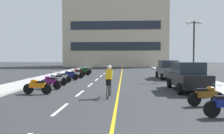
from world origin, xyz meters
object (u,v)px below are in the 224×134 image
Objects in this scene: motorcycle_2 at (206,95)px; motorcycle_11 at (85,70)px; motorcycle_5 at (56,79)px; parked_car_near at (188,76)px; cyclist_rider at (109,81)px; motorcycle_4 at (50,82)px; motorcycle_8 at (75,74)px; motorcycle_7 at (69,75)px; motorcycle_10 at (83,71)px; street_lamp_mid at (194,37)px; motorcycle_6 at (61,77)px; motorcycle_3 at (37,86)px; parked_car_mid at (168,69)px; motorcycle_9 at (77,72)px.

motorcycle_2 is 0.99× the size of motorcycle_11.
motorcycle_5 is at bearing -90.93° from motorcycle_11.
motorcycle_5 is at bearing 167.35° from parked_car_near.
motorcycle_5 is 11.26m from motorcycle_11.
motorcycle_11 is 0.96× the size of cyclist_rider.
parked_car_near reaches higher than motorcycle_2.
motorcycle_8 is at bearing 89.82° from motorcycle_4.
motorcycle_7 is 1.00× the size of motorcycle_11.
cyclist_rider reaches higher than motorcycle_2.
motorcycle_10 is 14.73m from cyclist_rider.
street_lamp_mid is 13.62m from motorcycle_4.
motorcycle_5 is 1.00× the size of motorcycle_7.
motorcycle_5 is 2.02m from motorcycle_6.
motorcycle_3 and motorcycle_10 have the same top height.
street_lamp_mid reaches higher than motorcycle_7.
motorcycle_2 is at bearing -93.45° from parked_car_mid.
motorcycle_6 is 5.77m from motorcycle_9.
motorcycle_3 is 1.00× the size of motorcycle_6.
parked_car_mid is 2.59× the size of motorcycle_4.
motorcycle_6 is at bearing 94.54° from motorcycle_4.
motorcycle_2 is at bearing -64.30° from motorcycle_11.
motorcycle_4 is at bearing 178.10° from parked_car_near.
motorcycle_2 is at bearing -95.53° from parked_car_near.
street_lamp_mid reaches higher than motorcycle_10.
street_lamp_mid is 12.13m from motorcycle_2.
motorcycle_10 is 1.00× the size of motorcycle_11.
motorcycle_3 is 9.57m from motorcycle_8.
parked_car_mid is 2.49× the size of motorcycle_7.
motorcycle_5 is 1.00× the size of motorcycle_6.
motorcycle_5 is 7.78m from motorcycle_9.
motorcycle_8 is (-9.26, -0.26, -0.44)m from parked_car_mid.
street_lamp_mid is 3.16× the size of motorcycle_10.
motorcycle_10 is (-11.26, 4.73, -3.56)m from street_lamp_mid.
motorcycle_10 is at bearing 105.83° from cyclist_rider.
parked_car_near reaches higher than motorcycle_6.
motorcycle_5 is at bearing 133.01° from cyclist_rider.
motorcycle_6 is at bearing -166.61° from street_lamp_mid.
parked_car_mid is at bearing -29.66° from motorcycle_11.
motorcycle_5 is at bearing 95.46° from motorcycle_4.
cyclist_rider is at bearing -46.99° from motorcycle_5.
motorcycle_6 is (-0.26, 5.87, 0.00)m from motorcycle_3.
parked_car_near is 8.04m from parked_car_mid.
motorcycle_2 and motorcycle_5 have the same top height.
motorcycle_9 is 1.78m from motorcycle_10.
parked_car_near is 2.48× the size of motorcycle_11.
cyclist_rider is at bearing -56.20° from motorcycle_6.
motorcycle_6 and motorcycle_11 have the same top height.
motorcycle_9 is at bearing 132.88° from parked_car_near.
motorcycle_5 and motorcycle_11 have the same top height.
cyclist_rider is (4.32, -12.41, 0.41)m from motorcycle_9.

